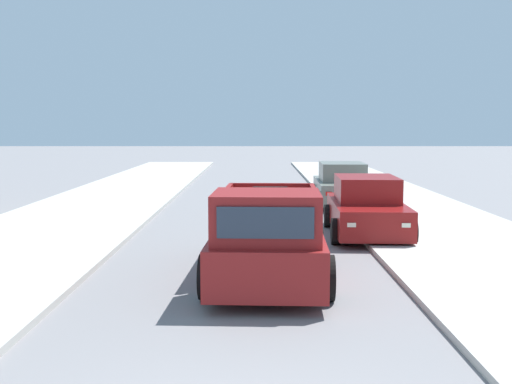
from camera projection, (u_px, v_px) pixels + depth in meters
name	position (u px, v px, depth m)	size (l,w,h in m)	color
sidewalk_left	(52.00, 231.00, 16.78)	(4.73, 60.00, 0.12)	#B2AFA8
sidewalk_right	(445.00, 231.00, 16.73)	(4.73, 60.00, 0.12)	#B2AFA8
curb_left	(88.00, 231.00, 16.78)	(0.16, 60.00, 0.10)	silver
curb_right	(409.00, 231.00, 16.74)	(0.16, 60.00, 0.10)	silver
pickup_truck	(271.00, 237.00, 11.62)	(2.38, 5.29, 1.80)	maroon
car_left_near	(345.00, 186.00, 22.43)	(2.12, 4.30, 1.54)	slate
car_right_near	(370.00, 208.00, 16.35)	(2.16, 4.32, 1.54)	maroon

